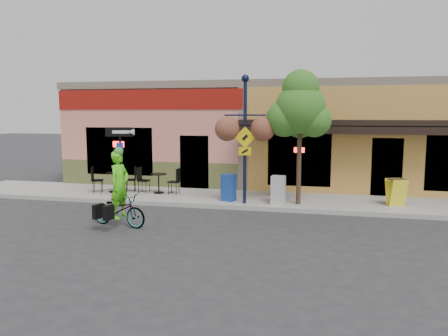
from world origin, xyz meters
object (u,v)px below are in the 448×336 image
newspaper_box_blue (229,188)px  newspaper_box_grey (278,190)px  cyclist_rider (120,193)px  lamp_post (245,140)px  bicycle (119,210)px  building (279,133)px  street_tree (300,137)px  one_way_sign (121,164)px

newspaper_box_blue → newspaper_box_grey: size_ratio=0.98×
cyclist_rider → lamp_post: (3.02, 3.20, 1.36)m
cyclist_rider → lamp_post: lamp_post is taller
bicycle → lamp_post: lamp_post is taller
cyclist_rider → newspaper_box_grey: size_ratio=1.98×
building → street_tree: (1.31, -6.29, 0.17)m
cyclist_rider → lamp_post: 4.61m
lamp_post → street_tree: bearing=-3.0°
lamp_post → street_tree: size_ratio=0.96×
bicycle → street_tree: (4.86, 3.48, 1.94)m
building → one_way_sign: (-4.89, -6.85, -0.82)m
street_tree → one_way_sign: bearing=-174.8°
bicycle → street_tree: bearing=-42.1°
cyclist_rider → street_tree: street_tree is taller
cyclist_rider → one_way_sign: size_ratio=0.74×
lamp_post → newspaper_box_blue: 1.83m
bicycle → newspaper_box_grey: bearing=-39.3°
bicycle → lamp_post: bearing=-31.5°
newspaper_box_blue → building: bearing=98.8°
newspaper_box_grey → newspaper_box_blue: bearing=179.7°
newspaper_box_grey → building: bearing=100.7°
bicycle → lamp_post: 4.80m
cyclist_rider → street_tree: 6.12m
lamp_post → newspaper_box_blue: (-0.62, 0.29, -1.69)m
building → newspaper_box_blue: bearing=-99.9°
bicycle → newspaper_box_grey: (4.20, 3.33, 0.16)m
one_way_sign → newspaper_box_grey: 5.61m
one_way_sign → bicycle: bearing=-77.8°
newspaper_box_blue → street_tree: (2.41, -0.01, 1.80)m
building → street_tree: size_ratio=4.02×
street_tree → bicycle: bearing=-144.4°
bicycle → newspaper_box_blue: 4.27m
lamp_post → building: bearing=73.9°
building → bicycle: 10.55m
newspaper_box_grey → lamp_post: bearing=-168.5°
cyclist_rider → newspaper_box_blue: 4.25m
lamp_post → one_way_sign: bearing=171.7°
cyclist_rider → street_tree: size_ratio=0.42×
newspaper_box_grey → cyclist_rider: bearing=-136.3°
street_tree → newspaper_box_blue: bearing=179.8°
bicycle → one_way_sign: one_way_sign is taller
lamp_post → one_way_sign: (-4.41, -0.28, -0.88)m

